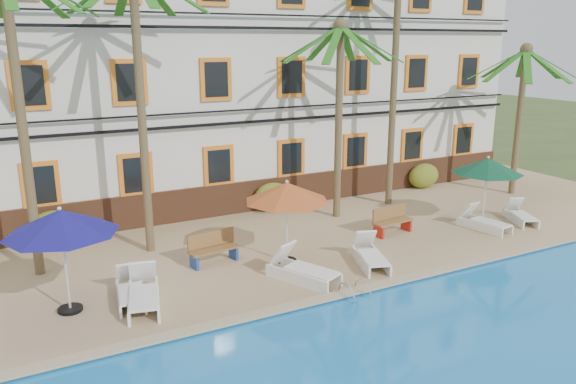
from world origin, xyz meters
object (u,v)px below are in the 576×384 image
umbrella_green (487,166)px  bench_right (391,220)px  lounger_a (130,290)px  lounger_e (483,221)px  palm_e (521,96)px  bench_left (213,248)px  lounger_d (370,255)px  lounger_b (144,293)px  pool_ladder (355,294)px  palm_a (16,78)px  umbrella_blue (61,222)px  lounger_f (520,215)px  umbrella_red (287,192)px  palm_d (395,51)px  palm_c (339,91)px  palm_b (139,72)px  lounger_c (302,269)px

umbrella_green → bench_right: 3.96m
lounger_a → bench_right: bearing=6.7°
lounger_a → lounger_e: (12.04, -0.10, 0.01)m
palm_e → bench_left: size_ratio=4.03×
lounger_d → bench_left: (-3.99, 2.26, 0.18)m
lounger_b → pool_ladder: lounger_b is taller
palm_a → lounger_a: (1.87, -2.90, -5.10)m
lounger_b → lounger_e: 11.81m
umbrella_blue → bench_right: size_ratio=1.70×
palm_e → lounger_f: bearing=-135.1°
umbrella_red → palm_d: bearing=28.8°
palm_c → lounger_e: palm_c is taller
umbrella_green → lounger_e: 1.93m
lounger_f → bench_right: (-4.90, 1.16, 0.21)m
palm_b → lounger_e: palm_b is taller
palm_d → lounger_f: 7.52m
palm_e → pool_ladder: palm_e is taller
umbrella_red → bench_left: (-1.95, 0.96, -1.65)m
palm_e → lounger_f: (-2.94, -2.93, -3.85)m
umbrella_blue → lounger_f: 15.41m
lounger_c → lounger_f: 9.49m
palm_a → bench_left: size_ratio=5.42×
umbrella_red → umbrella_green: umbrella_red is taller
palm_a → umbrella_red: bearing=-20.7°
palm_d → umbrella_blue: palm_d is taller
bench_left → umbrella_green: bearing=-6.0°
umbrella_green → lounger_b: 12.43m
lounger_a → pool_ladder: (5.17, -2.32, -0.27)m
lounger_c → lounger_d: size_ratio=1.08×
umbrella_blue → bench_left: (4.13, 1.28, -1.77)m
palm_c → umbrella_blue: bearing=-160.7°
lounger_e → lounger_f: lounger_e is taller
lounger_c → pool_ladder: lounger_c is taller
umbrella_red → lounger_e: 7.63m
palm_c → umbrella_green: bearing=-37.4°
umbrella_green → lounger_e: size_ratio=1.29×
bench_left → pool_ladder: size_ratio=2.09×
bench_left → lounger_f: bearing=-7.6°
palm_d → lounger_d: palm_d is taller
palm_c → umbrella_blue: size_ratio=2.69×
palm_a → umbrella_blue: size_ratio=3.20×
bench_right → palm_e: bearing=12.7°
umbrella_red → lounger_a: umbrella_red is taller
lounger_f → pool_ladder: bearing=-165.7°
palm_b → umbrella_blue: bearing=-131.3°
lounger_f → pool_ladder: (-8.69, -2.21, -0.26)m
lounger_b → lounger_c: size_ratio=1.00×
lounger_c → umbrella_green: bearing=9.0°
palm_b → lounger_e: size_ratio=4.49×
lounger_f → bench_left: bearing=172.4°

